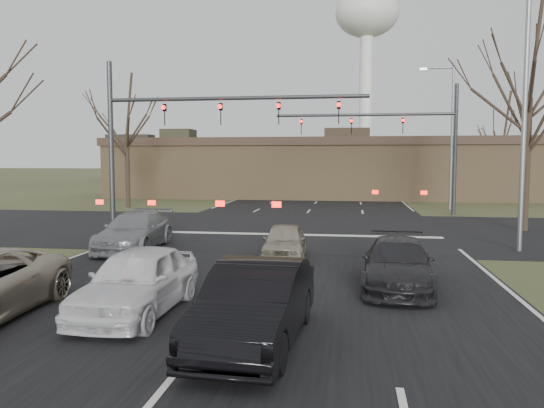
{
  "coord_description": "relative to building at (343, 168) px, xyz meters",
  "views": [
    {
      "loc": [
        2.74,
        -10.76,
        3.44
      ],
      "look_at": [
        0.22,
        6.11,
        2.0
      ],
      "focal_mm": 35.0,
      "sensor_mm": 36.0,
      "label": 1
    }
  ],
  "objects": [
    {
      "name": "car_charcoal_sedan",
      "position": [
        2.0,
        -34.43,
        -2.02
      ],
      "size": [
        2.11,
        4.58,
        1.3
      ],
      "primitive_type": "imported",
      "rotation": [
        0.0,
        0.0,
        -0.07
      ],
      "color": "black",
      "rests_on": "ground"
    },
    {
      "name": "car_white_sedan",
      "position": [
        -3.94,
        -37.72,
        -1.92
      ],
      "size": [
        1.81,
        4.4,
        1.49
      ],
      "primitive_type": "imported",
      "rotation": [
        0.0,
        0.0,
        -0.01
      ],
      "color": "silver",
      "rests_on": "ground"
    },
    {
      "name": "ground",
      "position": [
        -2.0,
        -38.0,
        -2.67
      ],
      "size": [
        360.0,
        360.0,
        0.0
      ],
      "primitive_type": "plane",
      "color": "#3C4625",
      "rests_on": "ground"
    },
    {
      "name": "mast_arm_near",
      "position": [
        -7.23,
        -25.0,
        2.41
      ],
      "size": [
        12.12,
        0.24,
        8.0
      ],
      "color": "#383A3D",
      "rests_on": "ground"
    },
    {
      "name": "tree_right_near",
      "position": [
        9.0,
        -22.0,
        6.23
      ],
      "size": [
        6.9,
        6.9,
        11.5
      ],
      "color": "black",
      "rests_on": "ground"
    },
    {
      "name": "road_main",
      "position": [
        -2.0,
        22.0,
        -2.66
      ],
      "size": [
        14.0,
        300.0,
        0.02
      ],
      "primitive_type": "cube",
      "color": "black",
      "rests_on": "ground"
    },
    {
      "name": "water_tower",
      "position": [
        4.0,
        82.0,
        32.8
      ],
      "size": [
        15.0,
        15.0,
        44.5
      ],
      "color": "silver",
      "rests_on": "ground"
    },
    {
      "name": "streetlight_right_far",
      "position": [
        7.32,
        -11.0,
        2.92
      ],
      "size": [
        2.34,
        0.25,
        10.0
      ],
      "color": "gray",
      "rests_on": "ground"
    },
    {
      "name": "mast_arm_far",
      "position": [
        4.18,
        -15.0,
        2.35
      ],
      "size": [
        11.12,
        0.24,
        8.0
      ],
      "color": "#383A3D",
      "rests_on": "ground"
    },
    {
      "name": "tree_left_far",
      "position": [
        -15.0,
        -13.0,
        4.68
      ],
      "size": [
        5.7,
        5.7,
        9.5
      ],
      "color": "black",
      "rests_on": "ground"
    },
    {
      "name": "road_cross",
      "position": [
        -2.0,
        -23.0,
        -2.65
      ],
      "size": [
        200.0,
        14.0,
        0.02
      ],
      "primitive_type": "cube",
      "color": "black",
      "rests_on": "ground"
    },
    {
      "name": "building",
      "position": [
        0.0,
        0.0,
        0.0
      ],
      "size": [
        42.4,
        10.4,
        5.3
      ],
      "color": "olive",
      "rests_on": "ground"
    },
    {
      "name": "tree_right_far",
      "position": [
        13.0,
        -3.0,
        4.29
      ],
      "size": [
        5.4,
        5.4,
        9.0
      ],
      "color": "black",
      "rests_on": "ground"
    },
    {
      "name": "car_black_hatch",
      "position": [
        -0.99,
        -39.27,
        -1.91
      ],
      "size": [
        1.86,
        4.69,
        1.52
      ],
      "primitive_type": "imported",
      "rotation": [
        0.0,
        0.0,
        -0.06
      ],
      "color": "black",
      "rests_on": "ground"
    },
    {
      "name": "streetlight_right_near",
      "position": [
        6.82,
        -28.0,
        2.92
      ],
      "size": [
        2.34,
        0.25,
        10.0
      ],
      "color": "gray",
      "rests_on": "ground"
    },
    {
      "name": "car_silver_ahead",
      "position": [
        -1.5,
        -30.86,
        -2.05
      ],
      "size": [
        1.67,
        3.69,
        1.23
      ],
      "primitive_type": "imported",
      "rotation": [
        0.0,
        0.0,
        0.06
      ],
      "color": "#9D967F",
      "rests_on": "ground"
    },
    {
      "name": "car_grey_ahead",
      "position": [
        -7.4,
        -29.75,
        -1.96
      ],
      "size": [
        2.28,
        4.98,
        1.41
      ],
      "primitive_type": "imported",
      "rotation": [
        0.0,
        0.0,
        0.06
      ],
      "color": "gray",
      "rests_on": "ground"
    }
  ]
}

